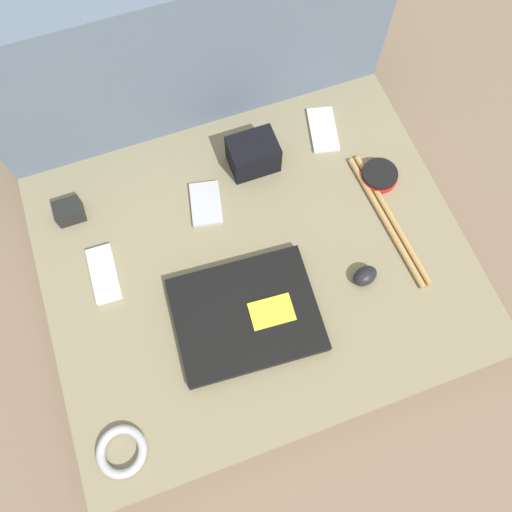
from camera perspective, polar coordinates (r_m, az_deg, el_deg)
name	(u,v)px	position (r m, az deg, el deg)	size (l,w,h in m)	color
ground_plane	(256,277)	(1.21, 0.00, -2.39)	(8.00, 8.00, 0.00)	#7A6651
couch_seat	(256,268)	(1.15, 0.00, -1.43)	(0.92, 0.76, 0.12)	#847A5B
couch_backrest	(186,57)	(1.24, -8.05, 21.59)	(0.92, 0.20, 0.49)	slate
laptop	(246,315)	(1.05, -1.10, -6.71)	(0.31, 0.25, 0.03)	black
computer_mouse	(365,276)	(1.09, 12.34, -2.25)	(0.06, 0.05, 0.03)	black
speaker_puck	(379,176)	(1.21, 13.89, 8.92)	(0.09, 0.09, 0.02)	red
phone_silver	(104,274)	(1.13, -16.97, -1.98)	(0.06, 0.13, 0.01)	silver
phone_black	(206,204)	(1.15, -5.74, 5.95)	(0.09, 0.12, 0.01)	#B7B7BC
phone_small	(323,130)	(1.26, 7.65, 14.13)	(0.09, 0.14, 0.01)	silver
camera_pouch	(253,154)	(1.17, -0.33, 11.54)	(0.11, 0.08, 0.08)	black
charger_brick	(69,212)	(1.20, -20.58, 4.77)	(0.06, 0.05, 0.04)	black
cable_coil	(122,451)	(1.05, -15.11, -20.75)	(0.10, 0.10, 0.02)	#B2B2B7
drumstick_pair	(388,219)	(1.17, 14.89, 4.10)	(0.05, 0.34, 0.01)	tan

